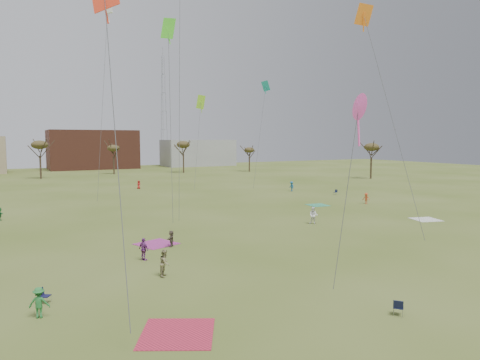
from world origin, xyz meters
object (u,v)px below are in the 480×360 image
flyer_near_center (39,303)px  camp_chair_center (398,310)px  radio_tower (163,111)px  camp_chair_right (335,193)px  camp_chair_left (45,299)px

flyer_near_center → camp_chair_center: flyer_near_center is taller
flyer_near_center → radio_tower: 133.59m
camp_chair_center → radio_tower: 136.90m
flyer_near_center → camp_chair_right: flyer_near_center is taller
flyer_near_center → camp_chair_left: 2.14m
camp_chair_left → camp_chair_right: same height
camp_chair_center → camp_chair_left: bearing=17.3°
camp_chair_left → camp_chair_right: size_ratio=1.00×
flyer_near_center → camp_chair_left: bearing=-80.4°
radio_tower → flyer_near_center: bearing=-111.0°
flyer_near_center → camp_chair_center: bearing=173.4°
flyer_near_center → camp_chair_center: size_ratio=1.85×
camp_chair_center → camp_chair_right: (29.99, 40.08, 0.00)m
camp_chair_left → radio_tower: bearing=11.9°
camp_chair_left → radio_tower: size_ratio=0.02×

